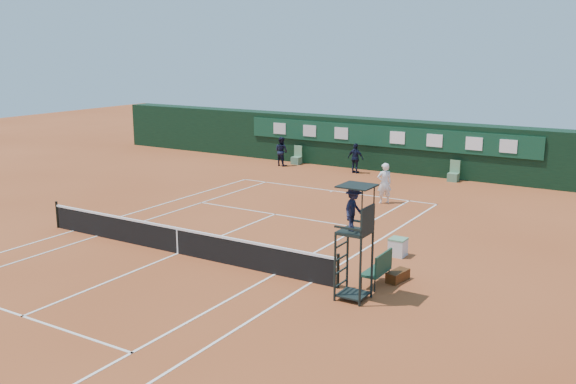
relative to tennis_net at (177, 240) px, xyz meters
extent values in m
plane|color=#AC5128|center=(0.00, 0.00, -0.51)|extent=(90.00, 90.00, 0.00)
cube|color=silver|center=(0.00, 11.88, -0.50)|extent=(11.05, 0.08, 0.01)
cube|color=white|center=(5.49, 0.00, -0.50)|extent=(0.08, 23.85, 0.01)
cube|color=silver|center=(-5.49, 0.00, -0.50)|extent=(0.08, 23.85, 0.01)
cube|color=white|center=(4.12, 0.00, -0.50)|extent=(0.08, 23.85, 0.01)
cube|color=silver|center=(-4.12, 0.00, -0.50)|extent=(0.08, 23.85, 0.01)
cube|color=silver|center=(0.00, 6.40, -0.50)|extent=(8.31, 0.08, 0.01)
cube|color=white|center=(0.00, -6.40, -0.50)|extent=(8.31, 0.08, 0.01)
cube|color=white|center=(0.00, 0.00, -0.50)|extent=(0.08, 12.88, 0.01)
cube|color=silver|center=(0.00, 11.73, -0.50)|extent=(0.08, 0.30, 0.01)
cube|color=black|center=(0.00, 0.00, -0.06)|extent=(12.60, 0.04, 0.90)
cube|color=white|center=(0.00, 0.00, 0.42)|extent=(12.80, 0.06, 0.08)
cube|color=white|center=(0.00, 0.00, -0.05)|extent=(0.06, 0.05, 0.92)
cylinder|color=black|center=(6.40, 0.00, 0.04)|extent=(0.10, 0.10, 1.10)
cylinder|color=black|center=(-6.40, 0.00, 0.04)|extent=(0.10, 0.10, 1.10)
cube|color=black|center=(0.00, 18.75, 0.99)|extent=(40.00, 1.50, 3.00)
cube|color=#103D27|center=(0.00, 17.94, 1.59)|extent=(18.00, 0.10, 1.20)
cube|color=silver|center=(-7.00, 17.87, 1.59)|extent=(0.90, 0.04, 0.70)
cube|color=silver|center=(-4.80, 17.87, 1.59)|extent=(0.90, 0.04, 0.70)
cube|color=silver|center=(-2.60, 17.87, 1.59)|extent=(0.90, 0.04, 0.70)
cube|color=white|center=(1.00, 17.87, 1.59)|extent=(0.90, 0.04, 0.70)
cube|color=white|center=(3.20, 17.87, 1.59)|extent=(0.90, 0.04, 0.70)
cube|color=white|center=(5.40, 17.87, 1.59)|extent=(0.90, 0.04, 0.70)
cube|color=white|center=(7.20, 17.87, 1.59)|extent=(0.90, 0.04, 0.70)
cube|color=#558161|center=(-5.50, 17.45, -0.28)|extent=(0.55, 0.50, 0.46)
cube|color=#639869|center=(-5.50, 17.67, 0.29)|extent=(0.55, 0.06, 0.70)
cube|color=#54805E|center=(4.50, 17.45, -0.28)|extent=(0.55, 0.50, 0.46)
cube|color=#619467|center=(4.50, 17.67, 0.29)|extent=(0.55, 0.06, 0.70)
cylinder|color=black|center=(6.77, -0.93, 0.49)|extent=(0.07, 0.07, 2.00)
cylinder|color=black|center=(6.77, -0.13, 0.49)|extent=(0.07, 0.07, 2.00)
cylinder|color=black|center=(7.57, -0.93, 0.49)|extent=(0.07, 0.07, 2.00)
cylinder|color=black|center=(7.57, -0.13, 0.49)|extent=(0.07, 0.07, 2.00)
cube|color=black|center=(7.17, -0.53, 1.53)|extent=(0.85, 0.85, 0.08)
cube|color=black|center=(7.57, -0.53, 1.94)|extent=(0.06, 0.85, 0.80)
cube|color=black|center=(7.17, -0.95, 1.74)|extent=(0.85, 0.05, 0.06)
cube|color=black|center=(7.17, -0.11, 1.74)|extent=(0.85, 0.05, 0.06)
cylinder|color=black|center=(7.57, -0.93, 2.39)|extent=(0.04, 0.04, 1.00)
cylinder|color=black|center=(7.57, -0.13, 2.39)|extent=(0.04, 0.04, 1.00)
cube|color=black|center=(7.22, -0.53, 2.89)|extent=(0.95, 0.95, 0.04)
cube|color=black|center=(7.17, -0.53, -0.36)|extent=(0.80, 0.80, 0.05)
cube|color=black|center=(6.77, -0.53, -0.11)|extent=(0.04, 0.80, 0.04)
cube|color=black|center=(6.77, -0.53, 0.29)|extent=(0.04, 0.80, 0.04)
cube|color=black|center=(6.77, -0.53, 0.69)|extent=(0.04, 0.80, 0.04)
cube|color=black|center=(6.77, -0.53, 1.09)|extent=(0.04, 0.80, 0.04)
imported|color=#191B32|center=(7.12, -0.53, 2.21)|extent=(0.47, 0.82, 1.28)
cube|color=#1A412D|center=(7.28, 0.83, -0.06)|extent=(0.55, 1.20, 0.08)
cube|color=#183C27|center=(7.53, 0.83, 0.29)|extent=(0.06, 1.20, 0.60)
cylinder|color=black|center=(7.06, 0.28, -0.30)|extent=(0.04, 0.04, 0.41)
cylinder|color=black|center=(7.50, 0.28, -0.30)|extent=(0.04, 0.04, 0.41)
cylinder|color=black|center=(7.06, 1.38, -0.30)|extent=(0.04, 0.04, 0.41)
cylinder|color=black|center=(7.50, 1.38, -0.30)|extent=(0.04, 0.04, 0.41)
cube|color=black|center=(7.73, 1.55, -0.34)|extent=(0.51, 0.93, 0.33)
cube|color=silver|center=(6.78, 3.87, -0.21)|extent=(0.55, 0.55, 0.60)
cube|color=#60936C|center=(6.78, 3.87, 0.11)|extent=(0.57, 0.57, 0.05)
sphere|color=yellow|center=(3.23, 9.11, -0.47)|extent=(0.08, 0.08, 0.08)
imported|color=white|center=(3.25, 10.86, 0.45)|extent=(0.83, 0.81, 1.92)
imported|color=black|center=(-6.02, 16.53, 0.39)|extent=(0.98, 0.83, 1.79)
imported|color=black|center=(-1.09, 16.78, 0.36)|extent=(1.06, 0.54, 1.75)
camera|label=1|loc=(14.77, -16.53, 6.73)|focal=40.00mm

